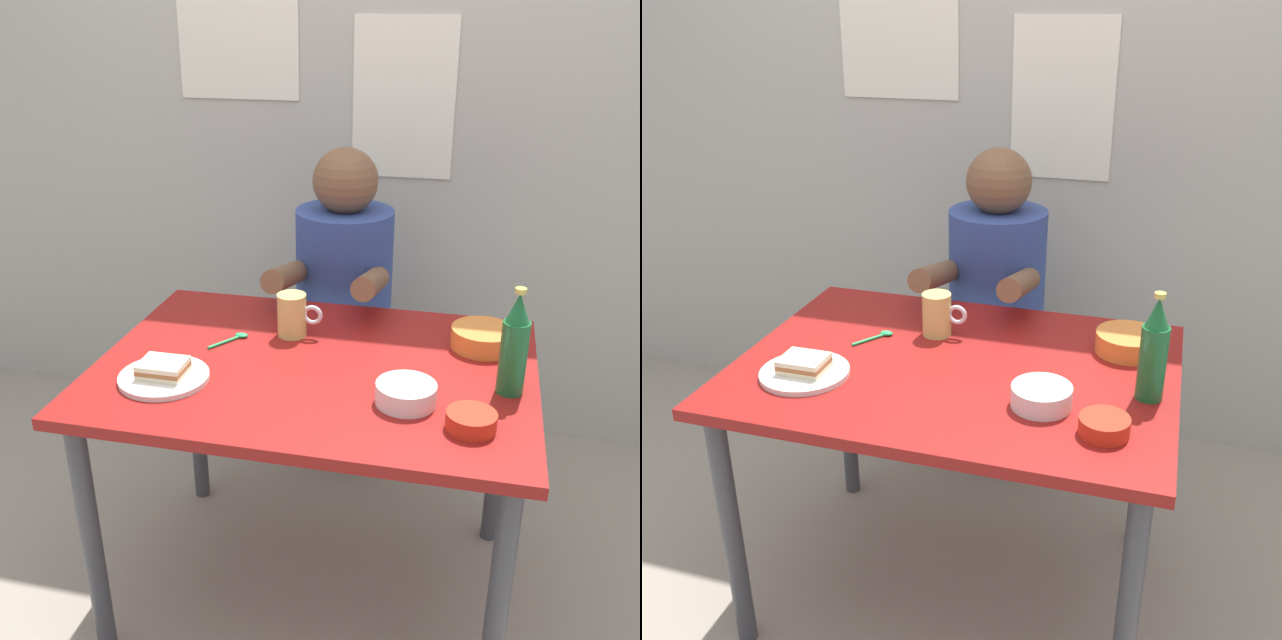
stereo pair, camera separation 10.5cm
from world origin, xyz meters
TOP-DOWN VIEW (x-y plane):
  - ground_plane at (0.00, 0.00)m, footprint 6.00×6.00m
  - wall_back at (-0.00, 1.05)m, footprint 4.40×0.09m
  - dining_table at (0.00, 0.00)m, footprint 1.10×0.80m
  - stool at (-0.05, 0.63)m, footprint 0.34×0.34m
  - person_seated at (-0.05, 0.62)m, footprint 0.33×0.56m
  - plate_orange at (-0.34, -0.17)m, footprint 0.22×0.22m
  - sandwich at (-0.34, -0.17)m, footprint 0.11×0.09m
  - beer_mug at (-0.10, 0.15)m, footprint 0.13×0.08m
  - beer_bottle at (0.48, -0.04)m, footprint 0.06×0.06m
  - sauce_bowl_chili at (0.40, -0.22)m, footprint 0.11×0.11m
  - soup_bowl_orange at (0.41, 0.19)m, footprint 0.17×0.17m
  - rice_bowl_white at (0.25, -0.14)m, footprint 0.14×0.14m
  - spoon at (-0.25, 0.09)m, footprint 0.08×0.11m

SIDE VIEW (x-z plane):
  - ground_plane at x=0.00m, z-range 0.00..0.00m
  - stool at x=-0.05m, z-range 0.12..0.57m
  - dining_table at x=0.00m, z-range 0.28..1.02m
  - spoon at x=-0.25m, z-range 0.74..0.75m
  - plate_orange at x=-0.34m, z-range 0.74..0.75m
  - sauce_bowl_chili at x=0.40m, z-range 0.74..0.78m
  - person_seated at x=-0.05m, z-range 0.41..1.13m
  - rice_bowl_white at x=0.25m, z-range 0.74..0.79m
  - soup_bowl_orange at x=0.41m, z-range 0.74..0.80m
  - sandwich at x=-0.34m, z-range 0.75..0.79m
  - beer_mug at x=-0.10m, z-range 0.74..0.86m
  - beer_bottle at x=0.48m, z-range 0.73..0.99m
  - wall_back at x=0.00m, z-range 0.00..2.60m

